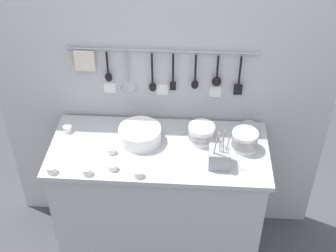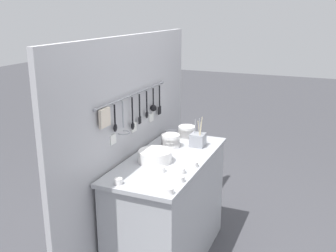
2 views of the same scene
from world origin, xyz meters
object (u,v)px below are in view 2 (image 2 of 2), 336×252
at_px(bowl_stack_wide_centre, 170,141).
at_px(cup_mid_row, 169,191).
at_px(cutlery_caddy, 198,140).
at_px(cup_beside_plates, 118,181).
at_px(bowl_stack_nested_right, 187,132).
at_px(cup_back_left, 181,179).
at_px(steel_mixing_bowl, 171,133).
at_px(cup_centre, 194,164).
at_px(cup_edge_near, 181,171).
at_px(cup_by_caddy, 162,169).
at_px(plate_stack, 155,156).

xyz_separation_m(bowl_stack_wide_centre, cup_mid_row, (-0.81, -0.33, -0.03)).
height_order(cutlery_caddy, cup_beside_plates, cutlery_caddy).
bearing_deg(bowl_stack_nested_right, cup_back_left, -162.41).
bearing_deg(bowl_stack_nested_right, cup_mid_row, -165.49).
bearing_deg(cutlery_caddy, steel_mixing_bowl, 59.40).
xyz_separation_m(cup_centre, cup_edge_near, (-0.15, 0.04, 0.00)).
bearing_deg(cup_edge_near, steel_mixing_bowl, 27.14).
distance_m(cup_beside_plates, cup_edge_near, 0.45).
distance_m(cup_by_caddy, cup_mid_row, 0.35).
relative_size(cup_back_left, cup_centre, 1.00).
height_order(cup_back_left, cup_edge_near, same).
distance_m(cup_mid_row, cup_edge_near, 0.33).
xyz_separation_m(cup_back_left, cup_mid_row, (-0.19, 0.00, 0.00)).
xyz_separation_m(cutlery_caddy, cup_back_left, (-0.71, -0.12, -0.04)).
bearing_deg(cup_beside_plates, bowl_stack_wide_centre, -2.32).
bearing_deg(cup_edge_near, bowl_stack_wide_centre, 30.33).
distance_m(cutlery_caddy, cup_centre, 0.45).
bearing_deg(cutlery_caddy, cup_edge_near, -172.46).
bearing_deg(cup_beside_plates, cup_centre, -37.41).
bearing_deg(plate_stack, cup_by_caddy, -141.85).
relative_size(plate_stack, cup_centre, 4.79).
bearing_deg(cup_by_caddy, steel_mixing_bowl, 17.85).
relative_size(plate_stack, cutlery_caddy, 0.96).
height_order(plate_stack, cup_back_left, plate_stack).
distance_m(steel_mixing_bowl, cup_centre, 0.76).
xyz_separation_m(cup_beside_plates, cup_edge_near, (0.32, -0.32, 0.00)).
distance_m(cutlery_caddy, cup_edge_near, 0.59).
height_order(bowl_stack_wide_centre, cup_edge_near, bowl_stack_wide_centre).
bearing_deg(cup_by_caddy, cup_edge_near, -77.23).
relative_size(bowl_stack_wide_centre, cup_mid_row, 2.97).
bearing_deg(bowl_stack_nested_right, steel_mixing_bowl, 76.41).
xyz_separation_m(steel_mixing_bowl, cup_back_left, (-0.90, -0.44, -0.00)).
distance_m(plate_stack, cup_beside_plates, 0.45).
height_order(cup_back_left, cup_beside_plates, same).
bearing_deg(cup_back_left, bowl_stack_nested_right, 17.59).
distance_m(bowl_stack_nested_right, cutlery_caddy, 0.21).
distance_m(bowl_stack_nested_right, cup_edge_near, 0.77).
distance_m(cup_centre, cup_edge_near, 0.15).
bearing_deg(cup_mid_row, cup_centre, 0.00).
distance_m(bowl_stack_wide_centre, cutlery_caddy, 0.23).
relative_size(bowl_stack_nested_right, bowl_stack_wide_centre, 0.96).
bearing_deg(cutlery_caddy, cup_centre, -164.38).
relative_size(bowl_stack_wide_centre, cutlery_caddy, 0.59).
xyz_separation_m(steel_mixing_bowl, cutlery_caddy, (-0.19, -0.32, 0.04)).
xyz_separation_m(cup_by_caddy, cup_beside_plates, (-0.29, 0.18, 0.00)).
bearing_deg(bowl_stack_nested_right, cup_centre, -154.87).
relative_size(cup_back_left, cup_mid_row, 1.00).
bearing_deg(bowl_stack_wide_centre, bowl_stack_nested_right, -12.30).
relative_size(cup_beside_plates, cup_edge_near, 1.00).
height_order(steel_mixing_bowl, cup_mid_row, steel_mixing_bowl).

